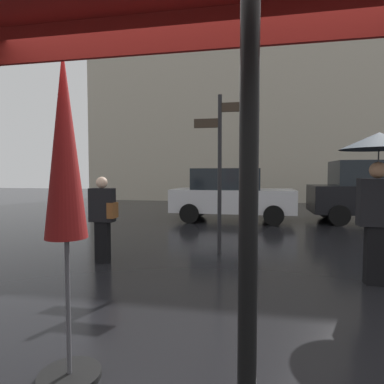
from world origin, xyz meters
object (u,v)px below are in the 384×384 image
object	(u,v)px
folded_patio_umbrella_near	(65,162)
parked_car_left	(231,194)
parked_car_right	(374,192)
street_signpost	(220,159)
pedestrian_with_umbrella	(378,166)
pedestrian_with_bag	(103,214)

from	to	relation	value
folded_patio_umbrella_near	parked_car_left	distance (m)	9.06
parked_car_right	parked_car_left	bearing A→B (deg)	-11.02
folded_patio_umbrella_near	street_signpost	xyz separation A→B (m)	(0.71, 4.27, 0.22)
pedestrian_with_umbrella	parked_car_right	xyz separation A→B (m)	(2.09, 6.55, -0.70)
pedestrian_with_bag	parked_car_left	bearing A→B (deg)	157.52
street_signpost	parked_car_right	bearing A→B (deg)	48.67
folded_patio_umbrella_near	parked_car_left	size ratio (longest dim) A/B	0.62
pedestrian_with_umbrella	street_signpost	xyz separation A→B (m)	(-2.43, 1.41, 0.19)
pedestrian_with_umbrella	parked_car_left	world-z (taller)	pedestrian_with_umbrella
pedestrian_with_bag	folded_patio_umbrella_near	bearing A→B (deg)	17.11
pedestrian_with_umbrella	parked_car_right	bearing A→B (deg)	16.92
parked_car_left	street_signpost	bearing A→B (deg)	76.39
folded_patio_umbrella_near	parked_car_left	bearing A→B (deg)	86.37
pedestrian_with_bag	parked_car_left	xyz separation A→B (m)	(1.85, 5.81, 0.03)
folded_patio_umbrella_near	parked_car_right	xyz separation A→B (m)	(5.23, 9.41, -0.68)
pedestrian_with_bag	parked_car_right	xyz separation A→B (m)	(6.52, 6.22, 0.14)
parked_car_left	folded_patio_umbrella_near	bearing A→B (deg)	71.05
folded_patio_umbrella_near	pedestrian_with_umbrella	bearing A→B (deg)	42.35
pedestrian_with_bag	parked_car_right	world-z (taller)	parked_car_right
folded_patio_umbrella_near	pedestrian_with_umbrella	size ratio (longest dim) A/B	1.16
pedestrian_with_bag	street_signpost	world-z (taller)	street_signpost
folded_patio_umbrella_near	street_signpost	world-z (taller)	street_signpost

